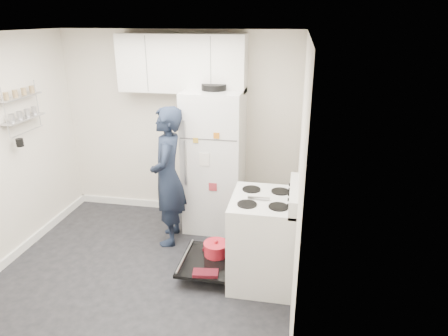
% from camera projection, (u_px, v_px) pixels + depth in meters
% --- Properties ---
extents(room, '(3.21, 3.21, 2.51)m').
position_uv_depth(room, '(134.00, 170.00, 3.98)').
color(room, black).
rests_on(room, ground).
extents(electric_range, '(0.66, 0.76, 1.10)m').
position_uv_depth(electric_range, '(262.00, 240.00, 4.13)').
color(electric_range, silver).
rests_on(electric_range, ground).
extents(open_oven_door, '(0.55, 0.70, 0.22)m').
position_uv_depth(open_oven_door, '(210.00, 256.00, 4.37)').
color(open_oven_door, black).
rests_on(open_oven_door, ground).
extents(refrigerator, '(0.72, 0.74, 1.88)m').
position_uv_depth(refrigerator, '(215.00, 160.00, 5.11)').
color(refrigerator, silver).
rests_on(refrigerator, ground).
extents(upper_cabinets, '(1.60, 0.33, 0.70)m').
position_uv_depth(upper_cabinets, '(182.00, 63.00, 4.93)').
color(upper_cabinets, silver).
rests_on(upper_cabinets, room).
extents(wall_shelf_rack, '(0.14, 0.60, 0.61)m').
position_uv_depth(wall_shelf_rack, '(22.00, 108.00, 4.49)').
color(wall_shelf_rack, '#B2B2B7').
rests_on(wall_shelf_rack, room).
extents(person, '(0.50, 0.68, 1.70)m').
position_uv_depth(person, '(168.00, 177.00, 4.75)').
color(person, '#151E30').
rests_on(person, ground).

